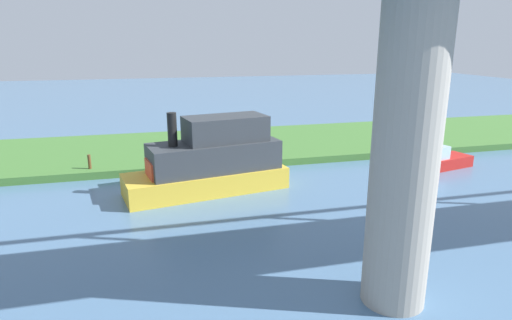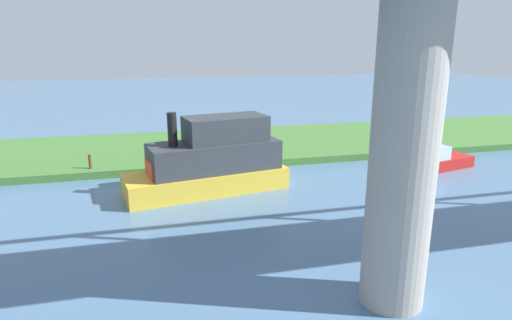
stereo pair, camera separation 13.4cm
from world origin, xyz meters
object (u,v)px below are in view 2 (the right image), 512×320
(bridge_pylon, at_px, (404,150))
(mooring_post, at_px, (90,161))
(person_on_bank, at_px, (186,150))
(motorboat_red, at_px, (211,161))
(pontoon_yellow, at_px, (438,160))

(bridge_pylon, distance_m, mooring_post, 21.38)
(bridge_pylon, height_order, person_on_bank, bridge_pylon)
(motorboat_red, bearing_deg, pontoon_yellow, -177.56)
(motorboat_red, bearing_deg, mooring_post, -33.31)
(bridge_pylon, relative_size, motorboat_red, 1.08)
(pontoon_yellow, bearing_deg, mooring_post, -10.08)
(person_on_bank, height_order, pontoon_yellow, person_on_bank)
(bridge_pylon, distance_m, pontoon_yellow, 18.35)
(pontoon_yellow, bearing_deg, person_on_bank, -15.88)
(person_on_bank, bearing_deg, pontoon_yellow, 164.12)
(person_on_bank, distance_m, mooring_post, 6.30)
(bridge_pylon, relative_size, person_on_bank, 7.59)
(bridge_pylon, xyz_separation_m, pontoon_yellow, (-11.62, -13.41, -4.68))
(person_on_bank, xyz_separation_m, pontoon_yellow, (-16.84, 4.79, -0.61))
(motorboat_red, distance_m, pontoon_yellow, 15.88)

